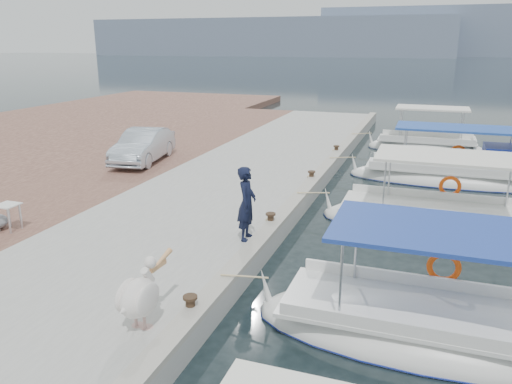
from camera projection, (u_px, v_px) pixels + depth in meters
ground at (266, 264)px, 12.65m from camera, size 400.00×400.00×0.00m
concrete_quay at (230, 190)px, 18.04m from camera, size 6.00×40.00×0.50m
quay_curb at (305, 189)px, 17.07m from camera, size 0.44×40.00×0.12m
cobblestone_strip at (112, 178)px, 19.62m from camera, size 4.00×40.00×0.50m
fishing_caique_b at (423, 332)px, 9.45m from camera, size 6.52×2.49×2.83m
fishing_caique_c at (437, 223)px, 15.13m from camera, size 7.04×2.49×2.83m
fishing_caique_d at (451, 178)px, 19.89m from camera, size 7.87×2.23×2.83m
fishing_caique_e at (426, 148)px, 25.77m from camera, size 5.88×2.12×2.83m
mooring_bollards at (271, 218)px, 13.91m from camera, size 0.28×20.28×0.33m
pelican at (140, 295)px, 8.77m from camera, size 0.57×1.55×1.20m
fisherman at (247, 204)px, 12.65m from camera, size 0.53×0.75×1.92m
parked_car at (143, 146)px, 21.06m from camera, size 2.11×4.35×1.37m
folding_table at (8, 212)px, 13.39m from camera, size 0.55×0.55×0.73m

